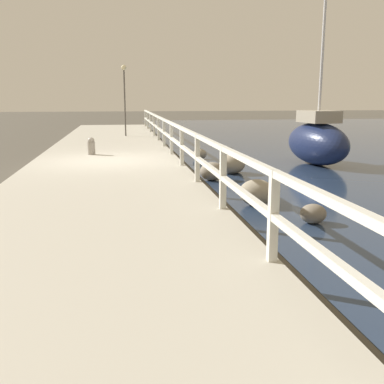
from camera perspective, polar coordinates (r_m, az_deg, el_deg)
ground_plane at (r=13.53m, az=-10.73°, el=2.57°), size 120.00×120.00×0.00m
dock_walkway at (r=13.50m, az=-10.76°, el=3.26°), size 4.34×36.00×0.33m
railing at (r=13.50m, az=-2.03°, el=7.17°), size 0.10×32.50×1.05m
boulder_downstream at (r=11.84m, az=2.57°, el=2.65°), size 0.65×0.58×0.48m
boulder_mid_strip at (r=8.06m, az=15.13°, el=-2.68°), size 0.46×0.41×0.34m
boulder_water_edge at (r=15.93m, az=0.99°, el=4.84°), size 0.49×0.45×0.37m
boulder_far_strip at (r=9.14m, az=8.21°, el=-0.07°), size 0.71×0.64×0.53m
boulder_upstream at (r=13.10m, az=5.52°, el=3.24°), size 0.49×0.44×0.37m
boulder_near_dock at (r=12.93m, az=5.12°, el=3.56°), size 0.75×0.67×0.56m
mooring_bollard at (r=15.00m, az=-12.67°, el=5.72°), size 0.24×0.24×0.56m
dock_lamp at (r=22.10m, az=-8.59°, el=13.15°), size 0.24×0.24×3.33m
sailboat_navy at (r=15.14m, az=15.64°, el=6.29°), size 1.60×3.21×7.65m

